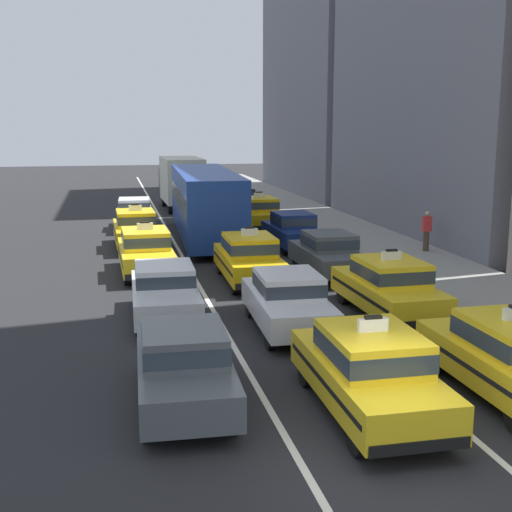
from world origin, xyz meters
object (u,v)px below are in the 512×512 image
(sedan_left_fifth, at_px, (135,212))
(sedan_right_sixth, at_px, (239,200))
(sedan_left_second, at_px, (165,290))
(taxi_center_third, at_px, (249,258))
(box_truck_center_fifth, at_px, (180,181))
(taxi_right_second, at_px, (389,286))
(taxi_right_nearest, at_px, (510,356))
(pedestrian_mid_block, at_px, (427,231))
(bus_center_fourth, at_px, (205,201))
(taxi_left_fourth, at_px, (136,228))
(taxi_center_nearest, at_px, (369,370))
(sedan_right_third, at_px, (328,253))
(taxi_left_third, at_px, (146,251))
(sedan_right_fourth, at_px, (293,229))
(sedan_center_second, at_px, (288,299))
(sedan_left_nearest, at_px, (184,364))
(taxi_right_fifth, at_px, (259,212))

(sedan_left_fifth, xyz_separation_m, sedan_right_sixth, (6.37, 4.50, 0.00))
(sedan_left_fifth, bearing_deg, sedan_left_second, -89.50)
(taxi_center_third, height_order, box_truck_center_fifth, box_truck_center_fifth)
(box_truck_center_fifth, relative_size, taxi_right_second, 1.52)
(sedan_left_fifth, distance_m, taxi_right_nearest, 24.72)
(taxi_right_second, height_order, pedestrian_mid_block, taxi_right_second)
(bus_center_fourth, xyz_separation_m, taxi_right_nearest, (3.25, -19.76, -0.94))
(taxi_left_fourth, xyz_separation_m, bus_center_fourth, (3.29, 1.47, 0.94))
(sedan_left_second, height_order, taxi_center_nearest, taxi_center_nearest)
(taxi_right_second, height_order, sedan_right_third, taxi_right_second)
(taxi_left_third, distance_m, taxi_center_nearest, 13.41)
(taxi_left_third, relative_size, sedan_right_fourth, 1.06)
(taxi_center_third, bearing_deg, sedan_left_fifth, 104.32)
(taxi_center_third, bearing_deg, pedestrian_mid_block, 22.23)
(pedestrian_mid_block, bearing_deg, bus_center_fourth, 146.54)
(sedan_right_third, bearing_deg, sedan_center_second, -117.41)
(sedan_left_nearest, xyz_separation_m, taxi_center_third, (3.31, 9.77, 0.03))
(box_truck_center_fifth, bearing_deg, sedan_left_second, -97.10)
(taxi_left_fourth, height_order, box_truck_center_fifth, box_truck_center_fifth)
(box_truck_center_fifth, distance_m, taxi_right_fifth, 9.91)
(sedan_left_second, relative_size, sedan_left_fifth, 0.99)
(sedan_left_nearest, distance_m, taxi_center_third, 10.32)
(box_truck_center_fifth, bearing_deg, sedan_center_second, -90.00)
(bus_center_fourth, bearing_deg, taxi_right_fifth, 39.10)
(bus_center_fourth, height_order, sedan_right_fourth, bus_center_fourth)
(taxi_left_third, height_order, taxi_center_third, same)
(taxi_left_fourth, xyz_separation_m, pedestrian_mid_block, (11.74, -4.12, 0.12))
(sedan_left_nearest, xyz_separation_m, sedan_left_second, (0.12, 5.92, 0.00))
(taxi_right_fifth, height_order, pedestrian_mid_block, taxi_right_fifth)
(taxi_right_nearest, relative_size, sedan_right_third, 1.06)
(sedan_right_fourth, bearing_deg, sedan_left_fifth, 132.14)
(taxi_left_fourth, distance_m, taxi_right_fifth, 7.56)
(sedan_center_second, bearing_deg, taxi_right_fifth, 79.96)
(taxi_left_fourth, height_order, taxi_right_nearest, same)
(taxi_right_nearest, xyz_separation_m, pedestrian_mid_block, (5.20, 14.17, 0.12))
(sedan_center_second, xyz_separation_m, sedan_right_third, (3.10, 5.97, 0.00))
(sedan_left_nearest, height_order, taxi_right_nearest, taxi_right_nearest)
(sedan_center_second, bearing_deg, sedan_left_nearest, -127.13)
(bus_center_fourth, relative_size, sedan_right_fourth, 2.61)
(taxi_right_nearest, bearing_deg, sedan_right_third, 90.24)
(sedan_left_fifth, distance_m, box_truck_center_fifth, 8.51)
(taxi_right_nearest, height_order, taxi_right_fifth, same)
(taxi_right_second, relative_size, taxi_right_fifth, 1.00)
(sedan_left_nearest, bearing_deg, taxi_left_fourth, 90.65)
(box_truck_center_fifth, bearing_deg, sedan_left_fifth, -112.43)
(taxi_right_second, distance_m, sedan_right_sixth, 22.43)
(sedan_left_nearest, bearing_deg, sedan_right_fourth, 67.51)
(sedan_right_third, height_order, pedestrian_mid_block, pedestrian_mid_block)
(taxi_right_second, bearing_deg, sedan_right_third, 90.38)
(box_truck_center_fifth, bearing_deg, taxi_right_second, -83.06)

